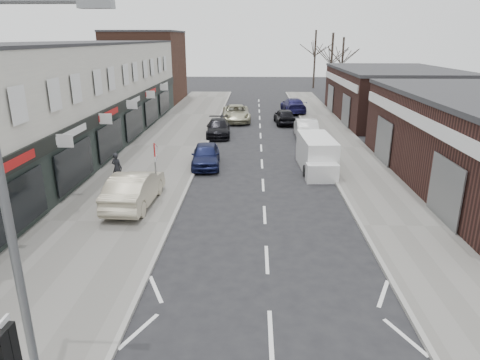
# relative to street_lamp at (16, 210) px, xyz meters

# --- Properties ---
(pavement_left) EXTENTS (5.50, 64.00, 0.12)m
(pavement_left) POSITION_rel_street_lamp_xyz_m (-2.22, 22.80, -4.56)
(pavement_left) COLOR slate
(pavement_left) RESTS_ON ground
(pavement_right) EXTENTS (3.50, 64.00, 0.12)m
(pavement_right) POSITION_rel_street_lamp_xyz_m (10.28, 22.80, -4.56)
(pavement_right) COLOR slate
(pavement_right) RESTS_ON ground
(shop_terrace_left) EXTENTS (8.00, 41.00, 7.10)m
(shop_terrace_left) POSITION_rel_street_lamp_xyz_m (-8.97, 20.30, -1.07)
(shop_terrace_left) COLOR silver
(shop_terrace_left) RESTS_ON ground
(brick_block_far) EXTENTS (8.00, 10.00, 8.00)m
(brick_block_far) POSITION_rel_street_lamp_xyz_m (-8.97, 45.80, -0.62)
(brick_block_far) COLOR #4D2C21
(brick_block_far) RESTS_ON ground
(right_unit_far) EXTENTS (10.00, 16.00, 4.50)m
(right_unit_far) POSITION_rel_street_lamp_xyz_m (17.03, 34.80, -2.37)
(right_unit_far) COLOR #331B17
(right_unit_far) RESTS_ON ground
(tree_far_a) EXTENTS (3.60, 3.60, 8.00)m
(tree_far_a) POSITION_rel_street_lamp_xyz_m (13.53, 48.80, -4.62)
(tree_far_a) COLOR #382D26
(tree_far_a) RESTS_ON ground
(tree_far_b) EXTENTS (3.60, 3.60, 7.50)m
(tree_far_b) POSITION_rel_street_lamp_xyz_m (16.03, 54.80, -4.62)
(tree_far_b) COLOR #382D26
(tree_far_b) RESTS_ON ground
(tree_far_c) EXTENTS (3.60, 3.60, 8.50)m
(tree_far_c) POSITION_rel_street_lamp_xyz_m (13.03, 60.80, -4.62)
(tree_far_c) COLOR #382D26
(tree_far_c) RESTS_ON ground
(street_lamp) EXTENTS (2.23, 0.22, 8.00)m
(street_lamp) POSITION_rel_street_lamp_xyz_m (0.00, 0.00, 0.00)
(street_lamp) COLOR slate
(street_lamp) RESTS_ON pavement_left
(warning_sign) EXTENTS (0.12, 0.80, 2.70)m
(warning_sign) POSITION_rel_street_lamp_xyz_m (-0.63, 12.80, -2.42)
(warning_sign) COLOR slate
(warning_sign) RESTS_ON pavement_left
(white_van) EXTENTS (1.97, 5.05, 1.93)m
(white_van) POSITION_rel_street_lamp_xyz_m (7.69, 17.69, -3.71)
(white_van) COLOR white
(white_van) RESTS_ON ground
(sedan_on_pavement) EXTENTS (1.84, 4.83, 1.57)m
(sedan_on_pavement) POSITION_rel_street_lamp_xyz_m (-1.38, 11.49, -3.71)
(sedan_on_pavement) COLOR #BEB498
(sedan_on_pavement) RESTS_ON pavement_left
(pedestrian) EXTENTS (0.69, 0.56, 1.63)m
(pedestrian) POSITION_rel_street_lamp_xyz_m (-3.14, 14.57, -3.69)
(pedestrian) COLOR black
(pedestrian) RESTS_ON pavement_left
(parked_car_left_a) EXTENTS (1.93, 4.19, 1.39)m
(parked_car_left_a) POSITION_rel_street_lamp_xyz_m (1.13, 18.16, -3.92)
(parked_car_left_a) COLOR #13193D
(parked_car_left_a) RESTS_ON ground
(parked_car_left_b) EXTENTS (2.11, 4.60, 1.30)m
(parked_car_left_b) POSITION_rel_street_lamp_xyz_m (1.18, 26.56, -3.97)
(parked_car_left_b) COLOR black
(parked_car_left_b) RESTS_ON ground
(parked_car_left_c) EXTENTS (2.86, 5.52, 1.49)m
(parked_car_left_c) POSITION_rel_street_lamp_xyz_m (2.33, 32.84, -3.88)
(parked_car_left_c) COLOR #A5A184
(parked_car_left_c) RESTS_ON ground
(parked_car_right_a) EXTENTS (1.66, 4.55, 1.49)m
(parked_car_right_a) POSITION_rel_street_lamp_xyz_m (8.03, 26.30, -3.87)
(parked_car_right_a) COLOR silver
(parked_car_right_a) RESTS_ON ground
(parked_car_right_b) EXTENTS (1.92, 4.20, 1.40)m
(parked_car_right_b) POSITION_rel_street_lamp_xyz_m (6.73, 31.75, -3.92)
(parked_car_right_b) COLOR black
(parked_car_right_b) RESTS_ON ground
(parked_car_right_c) EXTENTS (2.54, 5.33, 1.50)m
(parked_car_right_c) POSITION_rel_street_lamp_xyz_m (8.03, 38.02, -3.87)
(parked_car_right_c) COLOR #181645
(parked_car_right_c) RESTS_ON ground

